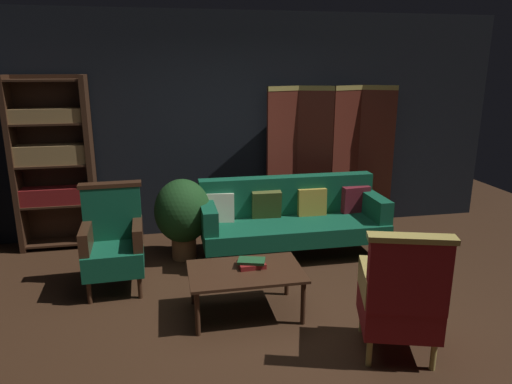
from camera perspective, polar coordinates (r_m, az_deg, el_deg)
The scene contains 11 objects.
ground_plane at distance 4.24m, azimuth 2.19°, elevation -15.38°, with size 10.00×10.00×0.00m, color #331E11.
back_wall at distance 6.10m, azimuth -3.06°, elevation 8.15°, with size 7.20×0.10×2.80m, color black.
folding_screen at distance 6.25m, azimuth 9.01°, elevation 4.30°, with size 1.72×0.25×1.90m.
bookshelf at distance 5.98m, azimuth -23.51°, elevation 3.42°, with size 0.90×0.32×2.05m.
velvet_couch at distance 5.47m, azimuth 4.32°, elevation -2.90°, with size 2.12×0.78×0.88m.
coffee_table at distance 4.17m, azimuth -1.28°, elevation -10.11°, with size 1.00×0.64×0.42m.
armchair_gilt_accent at distance 3.73m, azimuth 17.29°, elevation -12.13°, with size 0.72×0.72×1.04m.
armchair_wing_left at distance 4.81m, azimuth -17.02°, elevation -5.75°, with size 0.60×0.60×1.04m.
potted_plant at distance 5.34m, azimuth -8.94°, elevation -2.59°, with size 0.63×0.63×0.93m.
book_red_leather at distance 4.21m, azimuth -0.56°, elevation -8.84°, with size 0.23×0.17×0.04m, color maroon.
book_green_cloth at distance 4.19m, azimuth -0.56°, elevation -8.41°, with size 0.24×0.15×0.03m, color #1E4C28.
Camera 1 is at (-0.86, -3.54, 2.17)m, focal length 32.75 mm.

